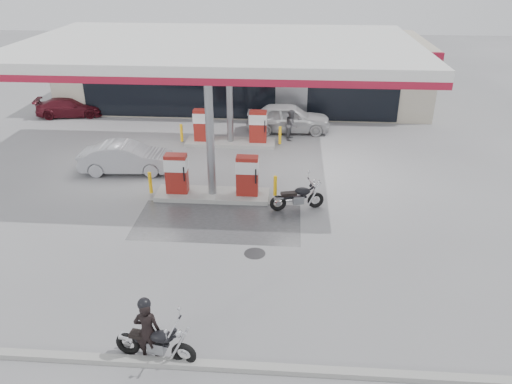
# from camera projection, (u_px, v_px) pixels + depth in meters

# --- Properties ---
(ground) EXTENTS (90.00, 90.00, 0.00)m
(ground) POSITION_uv_depth(u_px,v_px,m) (204.00, 221.00, 18.21)
(ground) COLOR gray
(ground) RESTS_ON ground
(wet_patch) EXTENTS (6.00, 3.00, 0.00)m
(wet_patch) POSITION_uv_depth(u_px,v_px,m) (218.00, 222.00, 18.17)
(wet_patch) COLOR #4C4C4F
(wet_patch) RESTS_ON ground
(drain_cover) EXTENTS (0.70, 0.70, 0.01)m
(drain_cover) POSITION_uv_depth(u_px,v_px,m) (255.00, 253.00, 16.28)
(drain_cover) COLOR #38383A
(drain_cover) RESTS_ON ground
(kerb) EXTENTS (28.00, 0.25, 0.15)m
(kerb) POSITION_uv_depth(u_px,v_px,m) (155.00, 362.00, 11.90)
(kerb) COLOR gray
(kerb) RESTS_ON ground
(store_building) EXTENTS (22.00, 8.22, 4.00)m
(store_building) POSITION_uv_depth(u_px,v_px,m) (245.00, 70.00, 31.59)
(store_building) COLOR #BEB59F
(store_building) RESTS_ON ground
(canopy) EXTENTS (16.00, 10.02, 5.51)m
(canopy) POSITION_uv_depth(u_px,v_px,m) (219.00, 49.00, 20.37)
(canopy) COLOR silver
(canopy) RESTS_ON ground
(pump_island_near) EXTENTS (5.14, 1.30, 1.78)m
(pump_island_near) POSITION_uv_depth(u_px,v_px,m) (212.00, 181.00, 19.69)
(pump_island_near) COLOR #9E9E99
(pump_island_near) RESTS_ON ground
(pump_island_far) EXTENTS (5.14, 1.30, 1.78)m
(pump_island_far) POSITION_uv_depth(u_px,v_px,m) (230.00, 131.00, 25.06)
(pump_island_far) COLOR #9E9E99
(pump_island_far) RESTS_ON ground
(main_motorcycle) EXTENTS (2.07, 0.82, 1.07)m
(main_motorcycle) POSITION_uv_depth(u_px,v_px,m) (156.00, 344.00, 11.90)
(main_motorcycle) COLOR black
(main_motorcycle) RESTS_ON ground
(biker_main) EXTENTS (0.64, 0.44, 1.68)m
(biker_main) POSITION_uv_depth(u_px,v_px,m) (147.00, 331.00, 11.78)
(biker_main) COLOR black
(biker_main) RESTS_ON ground
(parked_motorcycle) EXTENTS (2.08, 0.85, 1.08)m
(parked_motorcycle) POSITION_uv_depth(u_px,v_px,m) (298.00, 198.00, 18.86)
(parked_motorcycle) COLOR black
(parked_motorcycle) RESTS_ON ground
(sedan_white) EXTENTS (4.55, 1.98, 1.53)m
(sedan_white) POSITION_uv_depth(u_px,v_px,m) (288.00, 118.00, 26.81)
(sedan_white) COLOR silver
(sedan_white) RESTS_ON ground
(attendant) EXTENTS (0.73, 0.86, 1.56)m
(attendant) POSITION_uv_depth(u_px,v_px,m) (292.00, 125.00, 25.72)
(attendant) COLOR #545358
(attendant) RESTS_ON ground
(hatchback_silver) EXTENTS (4.16, 1.70, 1.34)m
(hatchback_silver) POSITION_uv_depth(u_px,v_px,m) (127.00, 158.00, 21.95)
(hatchback_silver) COLOR #A7A9AF
(hatchback_silver) RESTS_ON ground
(parked_car_left) EXTENTS (4.07, 2.27, 1.12)m
(parked_car_left) POSITION_uv_depth(u_px,v_px,m) (70.00, 107.00, 29.37)
(parked_car_left) COLOR #50111B
(parked_car_left) RESTS_ON ground
(parked_car_right) EXTENTS (4.70, 3.30, 1.19)m
(parked_car_right) POSITION_uv_depth(u_px,v_px,m) (355.00, 103.00, 30.02)
(parked_car_right) COLOR #152347
(parked_car_right) RESTS_ON ground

